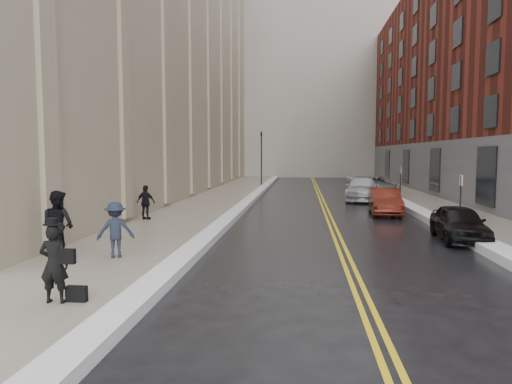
% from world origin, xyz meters
% --- Properties ---
extents(ground, '(160.00, 160.00, 0.00)m').
position_xyz_m(ground, '(0.00, 0.00, 0.00)').
color(ground, black).
rests_on(ground, ground).
extents(sidewalk_left, '(4.00, 64.00, 0.15)m').
position_xyz_m(sidewalk_left, '(-4.50, 16.00, 0.07)').
color(sidewalk_left, gray).
rests_on(sidewalk_left, ground).
extents(sidewalk_right, '(3.00, 64.00, 0.15)m').
position_xyz_m(sidewalk_right, '(9.00, 16.00, 0.07)').
color(sidewalk_right, gray).
rests_on(sidewalk_right, ground).
extents(lane_stripe_a, '(0.12, 64.00, 0.01)m').
position_xyz_m(lane_stripe_a, '(2.38, 16.00, 0.00)').
color(lane_stripe_a, gold).
rests_on(lane_stripe_a, ground).
extents(lane_stripe_b, '(0.12, 64.00, 0.01)m').
position_xyz_m(lane_stripe_b, '(2.62, 16.00, 0.00)').
color(lane_stripe_b, gold).
rests_on(lane_stripe_b, ground).
extents(snow_ridge_left, '(0.70, 60.80, 0.26)m').
position_xyz_m(snow_ridge_left, '(-2.20, 16.00, 0.13)').
color(snow_ridge_left, white).
rests_on(snow_ridge_left, ground).
extents(snow_ridge_right, '(0.85, 60.80, 0.30)m').
position_xyz_m(snow_ridge_right, '(7.15, 16.00, 0.15)').
color(snow_ridge_right, white).
rests_on(snow_ridge_right, ground).
extents(tower_far_right, '(22.00, 18.00, 44.00)m').
position_xyz_m(tower_far_right, '(14.00, 66.00, 22.00)').
color(tower_far_right, slate).
rests_on(tower_far_right, ground).
extents(tower_far_left, '(22.00, 18.00, 60.00)m').
position_xyz_m(tower_far_left, '(-12.00, 72.00, 30.00)').
color(tower_far_left, slate).
rests_on(tower_far_left, ground).
extents(traffic_signal, '(0.18, 0.15, 5.20)m').
position_xyz_m(traffic_signal, '(-2.60, 30.00, 3.08)').
color(traffic_signal, black).
rests_on(traffic_signal, ground).
extents(parking_sign_near, '(0.06, 0.35, 2.23)m').
position_xyz_m(parking_sign_near, '(7.90, 8.00, 1.36)').
color(parking_sign_near, black).
rests_on(parking_sign_near, ground).
extents(parking_sign_far, '(0.06, 0.35, 2.23)m').
position_xyz_m(parking_sign_far, '(7.90, 20.00, 1.36)').
color(parking_sign_far, black).
rests_on(parking_sign_far, ground).
extents(car_black, '(1.78, 3.87, 1.28)m').
position_xyz_m(car_black, '(6.80, 4.76, 0.64)').
color(car_black, black).
rests_on(car_black, ground).
extents(car_maroon, '(1.68, 4.16, 1.34)m').
position_xyz_m(car_maroon, '(5.42, 11.77, 0.67)').
color(car_maroon, '#49140D').
rests_on(car_maroon, ground).
extents(car_silver_near, '(2.82, 5.62, 1.57)m').
position_xyz_m(car_silver_near, '(5.20, 18.98, 0.78)').
color(car_silver_near, '#A1A3A9').
rests_on(car_silver_near, ground).
extents(car_silver_far, '(2.99, 5.50, 1.46)m').
position_xyz_m(car_silver_far, '(6.61, 22.05, 0.73)').
color(car_silver_far, '#94989B').
rests_on(car_silver_far, ground).
extents(pedestrian_main, '(0.60, 0.42, 1.58)m').
position_xyz_m(pedestrian_main, '(-3.74, -3.63, 0.94)').
color(pedestrian_main, black).
rests_on(pedestrian_main, sidewalk_left).
extents(pedestrian_a, '(1.13, 1.00, 1.96)m').
position_xyz_m(pedestrian_a, '(-5.65, -0.05, 1.13)').
color(pedestrian_a, black).
rests_on(pedestrian_a, sidewalk_left).
extents(pedestrian_b, '(1.18, 0.93, 1.60)m').
position_xyz_m(pedestrian_b, '(-4.16, 0.37, 0.95)').
color(pedestrian_b, '#1B2030').
rests_on(pedestrian_b, sidewalk_left).
extents(pedestrian_c, '(0.98, 0.57, 1.56)m').
position_xyz_m(pedestrian_c, '(-5.86, 7.78, 0.93)').
color(pedestrian_c, black).
rests_on(pedestrian_c, sidewalk_left).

